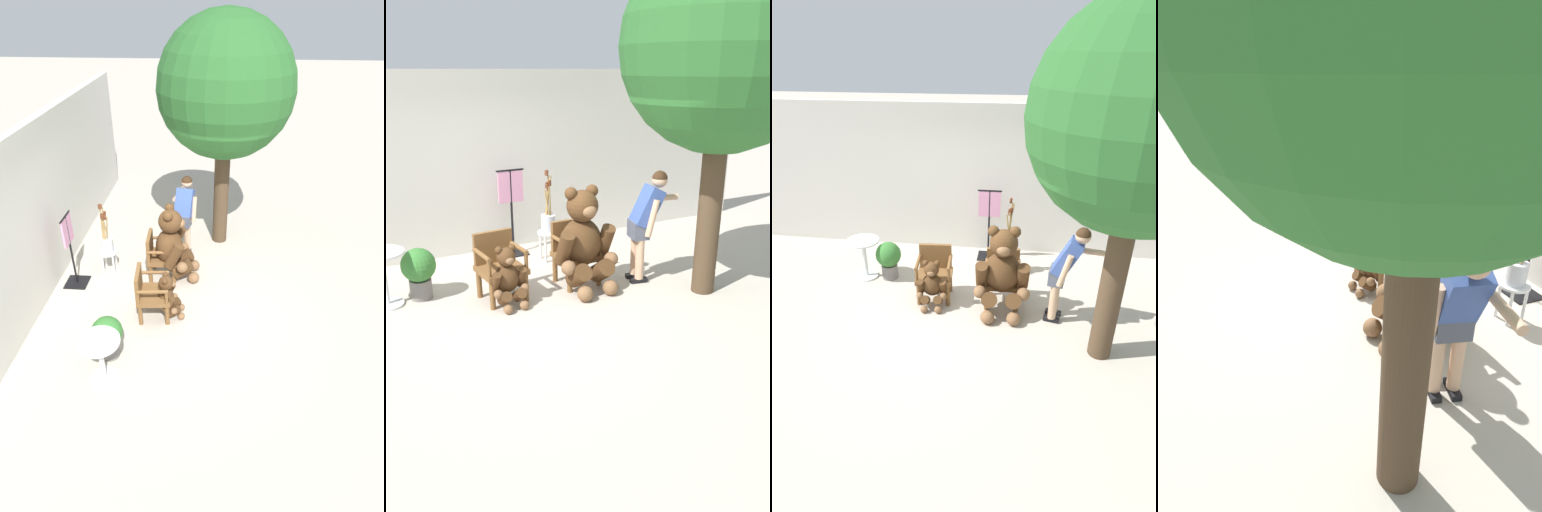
% 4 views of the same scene
% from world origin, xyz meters
% --- Properties ---
extents(ground_plane, '(60.00, 60.00, 0.00)m').
position_xyz_m(ground_plane, '(0.00, 0.00, 0.00)').
color(ground_plane, '#B2A899').
extents(back_wall, '(10.00, 0.16, 2.80)m').
position_xyz_m(back_wall, '(0.00, 2.40, 1.40)').
color(back_wall, beige).
rests_on(back_wall, ground).
extents(wooden_chair_left, '(0.60, 0.57, 0.86)m').
position_xyz_m(wooden_chair_left, '(-0.55, 0.50, 0.46)').
color(wooden_chair_left, brown).
rests_on(wooden_chair_left, ground).
extents(wooden_chair_right, '(0.58, 0.54, 0.86)m').
position_xyz_m(wooden_chair_right, '(0.54, 0.50, 0.46)').
color(wooden_chair_right, brown).
rests_on(wooden_chair_right, ground).
extents(teddy_bear_large, '(0.84, 0.80, 1.40)m').
position_xyz_m(teddy_bear_large, '(0.54, 0.24, 0.69)').
color(teddy_bear_large, '#4C3019').
rests_on(teddy_bear_large, ground).
extents(teddy_bear_small, '(0.48, 0.47, 0.79)m').
position_xyz_m(teddy_bear_small, '(-0.54, 0.21, 0.39)').
color(teddy_bear_small, '#4C3019').
rests_on(teddy_bear_small, ground).
extents(person_visitor, '(0.82, 0.48, 1.54)m').
position_xyz_m(person_visitor, '(1.44, 0.12, 0.91)').
color(person_visitor, black).
rests_on(person_visitor, ground).
extents(white_stool, '(0.34, 0.34, 0.46)m').
position_xyz_m(white_stool, '(0.59, 1.45, 0.36)').
color(white_stool, silver).
rests_on(white_stool, ground).
extents(brush_bucket, '(0.22, 0.22, 0.94)m').
position_xyz_m(brush_bucket, '(0.59, 1.46, 0.67)').
color(brush_bucket, silver).
rests_on(brush_bucket, white_stool).
extents(patio_tree, '(2.55, 2.43, 4.26)m').
position_xyz_m(patio_tree, '(2.02, -0.64, 2.98)').
color(patio_tree, '#473523').
rests_on(patio_tree, ground).
extents(potted_plant, '(0.44, 0.44, 0.68)m').
position_xyz_m(potted_plant, '(-1.47, 0.96, 0.40)').
color(potted_plant, slate).
rests_on(potted_plant, ground).
extents(clothing_display_stand, '(0.44, 0.40, 1.36)m').
position_xyz_m(clothing_display_stand, '(0.20, 1.98, 0.72)').
color(clothing_display_stand, black).
rests_on(clothing_display_stand, ground).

